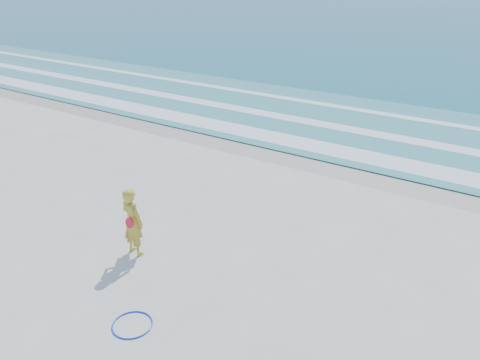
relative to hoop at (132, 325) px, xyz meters
The scene contains 8 objects.
ground 1.76m from the hoop, 119.69° to the left, with size 400.00×400.00×0.00m, color silver.
wet_sand 10.56m from the hoop, 94.73° to the left, with size 400.00×2.40×0.00m, color #B2A893.
shallow 15.55m from the hoop, 93.21° to the left, with size 400.00×10.00×0.01m, color #59B7AD.
foam_near 11.86m from the hoop, 94.21° to the left, with size 400.00×1.40×0.01m, color white.
foam_mid 14.75m from the hoop, 93.38° to the left, with size 400.00×0.90×0.01m, color white.
foam_far 18.05m from the hoop, 92.76° to the left, with size 400.00×0.60×0.01m, color white.
hoop is the anchor object (origin of this frame).
woman 2.92m from the hoop, 133.57° to the left, with size 0.71×0.51×1.85m.
Camera 1 is at (6.98, -6.62, 6.82)m, focal length 35.00 mm.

